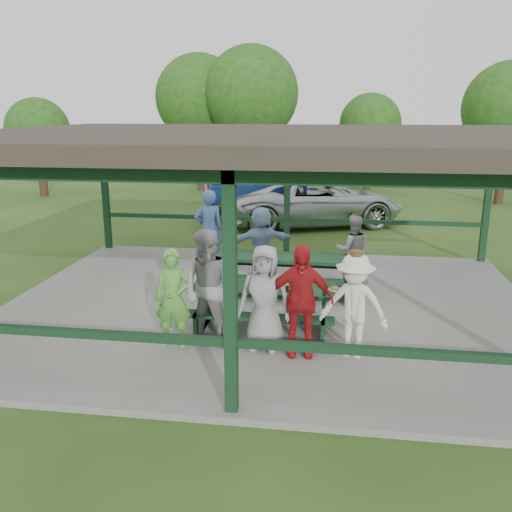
% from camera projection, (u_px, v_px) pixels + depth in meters
% --- Properties ---
extents(ground, '(90.00, 90.00, 0.00)m').
position_uv_depth(ground, '(269.00, 309.00, 10.36)').
color(ground, '#2D4A17').
rests_on(ground, ground).
extents(concrete_slab, '(10.00, 8.00, 0.10)m').
position_uv_depth(concrete_slab, '(269.00, 307.00, 10.35)').
color(concrete_slab, slate).
rests_on(concrete_slab, ground).
extents(pavilion_structure, '(10.60, 8.60, 3.24)m').
position_uv_depth(pavilion_structure, '(270.00, 140.00, 9.53)').
color(pavilion_structure, black).
rests_on(pavilion_structure, concrete_slab).
extents(picnic_table_near, '(2.38, 1.39, 0.75)m').
position_uv_depth(picnic_table_near, '(263.00, 303.00, 9.06)').
color(picnic_table_near, black).
rests_on(picnic_table_near, concrete_slab).
extents(picnic_table_far, '(2.80, 1.39, 0.75)m').
position_uv_depth(picnic_table_far, '(285.00, 269.00, 10.94)').
color(picnic_table_far, black).
rests_on(picnic_table_far, concrete_slab).
extents(table_setting, '(2.50, 0.45, 0.10)m').
position_uv_depth(table_setting, '(264.00, 284.00, 9.00)').
color(table_setting, white).
rests_on(table_setting, picnic_table_near).
extents(contestant_green, '(0.59, 0.41, 1.57)m').
position_uv_depth(contestant_green, '(173.00, 298.00, 8.33)').
color(contestant_green, '#53A037').
rests_on(contestant_green, concrete_slab).
extents(contestant_grey_left, '(1.07, 0.93, 1.86)m').
position_uv_depth(contestant_grey_left, '(209.00, 289.00, 8.29)').
color(contestant_grey_left, gray).
rests_on(contestant_grey_left, concrete_slab).
extents(contestant_grey_mid, '(0.85, 0.60, 1.65)m').
position_uv_depth(contestant_grey_mid, '(265.00, 298.00, 8.22)').
color(contestant_grey_mid, gray).
rests_on(contestant_grey_mid, concrete_slab).
extents(contestant_red, '(1.03, 0.48, 1.71)m').
position_uv_depth(contestant_red, '(300.00, 301.00, 8.02)').
color(contestant_red, '#AC191C').
rests_on(contestant_red, concrete_slab).
extents(contestant_white_fedora, '(1.13, 0.82, 1.63)m').
position_uv_depth(contestant_white_fedora, '(354.00, 306.00, 7.98)').
color(contestant_white_fedora, white).
rests_on(contestant_white_fedora, concrete_slab).
extents(spectator_lblue, '(1.53, 1.03, 1.58)m').
position_uv_depth(spectator_lblue, '(261.00, 242.00, 11.83)').
color(spectator_lblue, '#7F9DC5').
rests_on(spectator_lblue, concrete_slab).
extents(spectator_blue, '(0.79, 0.67, 1.84)m').
position_uv_depth(spectator_blue, '(209.00, 229.00, 12.54)').
color(spectator_blue, '#4365AE').
rests_on(spectator_blue, concrete_slab).
extents(spectator_grey, '(0.78, 0.64, 1.47)m').
position_uv_depth(spectator_grey, '(353.00, 250.00, 11.39)').
color(spectator_grey, gray).
rests_on(spectator_grey, concrete_slab).
extents(pickup_truck, '(6.30, 4.48, 1.60)m').
position_uv_depth(pickup_truck, '(314.00, 201.00, 17.77)').
color(pickup_truck, silver).
rests_on(pickup_truck, ground).
extents(farm_trailer, '(4.21, 2.86, 1.50)m').
position_uv_depth(farm_trailer, '(254.00, 201.00, 18.13)').
color(farm_trailer, navy).
rests_on(farm_trailer, ground).
extents(tree_far_left, '(3.97, 3.97, 6.21)m').
position_uv_depth(tree_far_left, '(199.00, 98.00, 24.78)').
color(tree_far_left, '#321F14').
rests_on(tree_far_left, ground).
extents(tree_left, '(4.12, 4.12, 6.44)m').
position_uv_depth(tree_left, '(251.00, 94.00, 23.55)').
color(tree_left, '#321F14').
rests_on(tree_left, ground).
extents(tree_mid, '(2.87, 2.87, 4.48)m').
position_uv_depth(tree_mid, '(370.00, 125.00, 25.25)').
color(tree_mid, '#321F14').
rests_on(tree_mid, ground).
extents(tree_right, '(3.56, 3.56, 5.56)m').
position_uv_depth(tree_right, '(509.00, 108.00, 20.99)').
color(tree_right, '#321F14').
rests_on(tree_right, ground).
extents(tree_edge_left, '(2.70, 2.70, 4.22)m').
position_uv_depth(tree_edge_left, '(38.00, 130.00, 23.30)').
color(tree_edge_left, '#321F14').
rests_on(tree_edge_left, ground).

